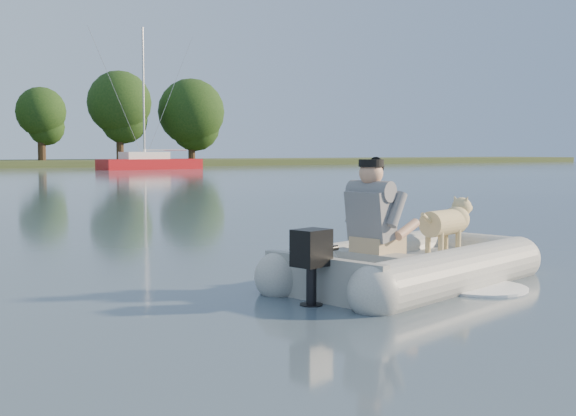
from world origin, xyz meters
TOP-DOWN VIEW (x-y plane):
  - water at (0.00, 0.00)m, footprint 160.00×160.00m
  - dinghy at (0.92, 0.15)m, footprint 5.70×4.77m
  - man at (0.20, 0.02)m, footprint 0.89×0.82m
  - dog at (1.56, 0.37)m, footprint 1.03×0.58m
  - outboard_motor at (-0.75, -0.28)m, footprint 0.49×0.40m
  - sailboat at (16.41, 47.68)m, footprint 8.29×3.28m

SIDE VIEW (x-z plane):
  - water at x=0.00m, z-range 0.00..0.00m
  - outboard_motor at x=-0.75m, z-range -0.09..0.73m
  - sailboat at x=16.41m, z-range -5.06..6.04m
  - dog at x=1.56m, z-range 0.22..0.86m
  - dinghy at x=0.92m, z-range -0.10..1.34m
  - man at x=0.20m, z-range 0.25..1.37m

